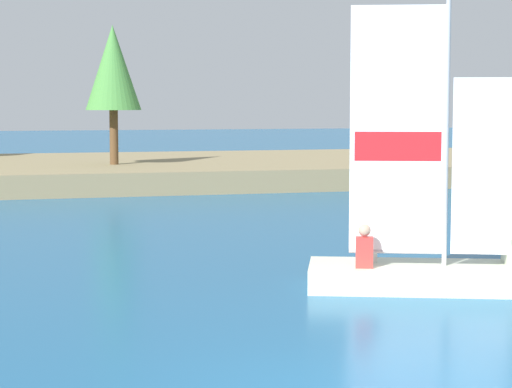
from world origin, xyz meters
The scene contains 3 objects.
shore_bank centered at (0.00, 29.30, 0.39)m, with size 80.00×13.60×0.78m, color #897A56.
shoreline_tree_midright centered at (0.75, 27.16, 4.32)m, with size 2.06×2.06×5.14m.
sailboat centered at (3.87, 5.20, 0.38)m, with size 4.42×2.83×5.84m.
Camera 1 is at (-3.65, -9.28, 3.08)m, focal length 68.67 mm.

